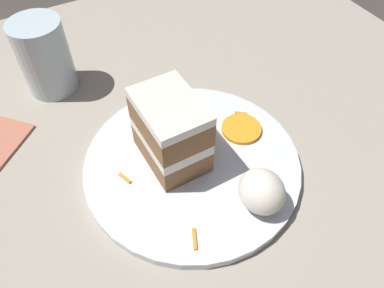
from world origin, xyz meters
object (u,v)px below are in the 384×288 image
at_px(cake_slice, 171,131).
at_px(drinking_glass, 46,61).
at_px(orange_garnish, 241,129).
at_px(cream_dollop, 262,191).
at_px(plate, 192,164).

bearing_deg(cake_slice, drinking_glass, -67.95).
xyz_separation_m(cake_slice, orange_garnish, (-0.01, -0.11, -0.05)).
bearing_deg(cream_dollop, cake_slice, 27.29).
relative_size(plate, drinking_glass, 2.46).
xyz_separation_m(plate, drinking_glass, (0.25, 0.12, 0.04)).
bearing_deg(orange_garnish, drinking_glass, 41.06).
bearing_deg(drinking_glass, cake_slice, -156.77).
bearing_deg(drinking_glass, orange_garnish, -138.94).
bearing_deg(plate, drinking_glass, 25.26).
xyz_separation_m(cream_dollop, orange_garnish, (0.11, -0.05, -0.02)).
xyz_separation_m(cream_dollop, drinking_glass, (0.35, 0.16, 0.01)).
relative_size(cake_slice, drinking_glass, 0.84).
distance_m(cake_slice, cream_dollop, 0.13).
distance_m(cream_dollop, orange_garnish, 0.12).
distance_m(plate, orange_garnish, 0.09).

